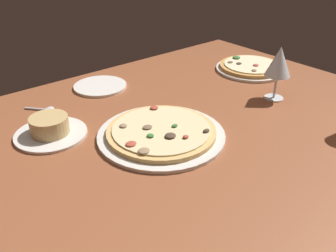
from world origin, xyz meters
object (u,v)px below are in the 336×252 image
Objects in this scene: pizza_main at (161,133)px; spoon at (46,110)px; side_plate at (100,86)px; ramekin_on_saucer at (50,129)px; pizza_side at (251,67)px; wine_glass_far at (279,63)px.

pizza_main is 37.95cm from spoon.
side_plate is at bearing 83.33° from pizza_main.
ramekin_on_saucer is 1.06× the size of side_plate.
ramekin_on_saucer is at bearing 138.99° from pizza_main.
spoon is (-17.14, 33.85, -0.73)cm from pizza_main.
pizza_side is 3.09× the size of spoon.
ramekin_on_saucer reaches higher than pizza_side.
pizza_side is 57.09cm from side_plate.
side_plate is (-52.59, 22.21, -0.76)cm from pizza_side.
pizza_main and pizza_side have the same top height.
pizza_main is 1.98× the size of wine_glass_far.
wine_glass_far is at bearing -19.95° from ramekin_on_saucer.
pizza_side is 1.54× the size of wine_glass_far.
pizza_main is at bearing -96.67° from side_plate.
side_plate is 22.29cm from spoon.
spoon is (-74.28, 17.11, -0.74)cm from pizza_side.
spoon is at bearing 147.49° from wine_glass_far.
side_plate is at bearing 13.24° from spoon.
pizza_side is 1.47× the size of side_plate.
pizza_main is 1.28× the size of pizza_side.
wine_glass_far is 71.99cm from spoon.
side_plate is (-38.23, 43.29, -11.55)cm from wine_glass_far.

